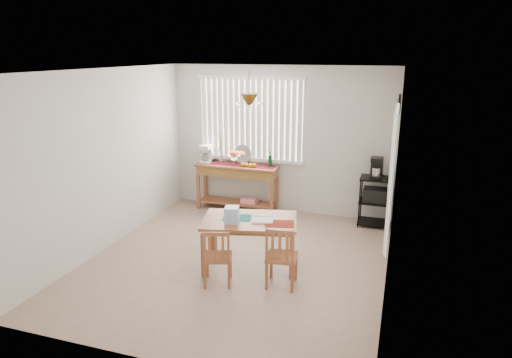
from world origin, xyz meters
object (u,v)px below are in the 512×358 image
(chair_right, at_px, (281,257))
(sideboard, at_px, (238,176))
(cart_items, at_px, (377,168))
(dining_table, at_px, (250,225))
(chair_left, at_px, (217,257))
(wire_cart, at_px, (375,197))

(chair_right, bearing_deg, sideboard, 120.77)
(cart_items, distance_m, dining_table, 2.56)
(dining_table, distance_m, chair_left, 0.70)
(sideboard, height_order, chair_right, sideboard)
(sideboard, xyz_separation_m, chair_left, (0.73, -2.71, -0.27))
(wire_cart, relative_size, dining_table, 0.60)
(chair_right, bearing_deg, cart_items, 69.35)
(wire_cart, height_order, dining_table, wire_cart)
(wire_cart, bearing_deg, chair_left, -122.52)
(chair_right, bearing_deg, chair_left, -165.55)
(cart_items, xyz_separation_m, chair_left, (-1.70, -2.67, -0.62))
(sideboard, xyz_separation_m, wire_cart, (2.43, -0.05, -0.13))
(sideboard, bearing_deg, chair_right, -59.23)
(cart_items, height_order, chair_left, cart_items)
(wire_cart, height_order, chair_right, wire_cart)
(dining_table, height_order, chair_left, chair_left)
(sideboard, height_order, cart_items, cart_items)
(cart_items, height_order, dining_table, cart_items)
(wire_cart, xyz_separation_m, cart_items, (0.00, 0.01, 0.49))
(sideboard, xyz_separation_m, chair_right, (1.50, -2.51, -0.24))
(wire_cart, bearing_deg, cart_items, 90.00)
(chair_left, bearing_deg, chair_right, 14.45)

